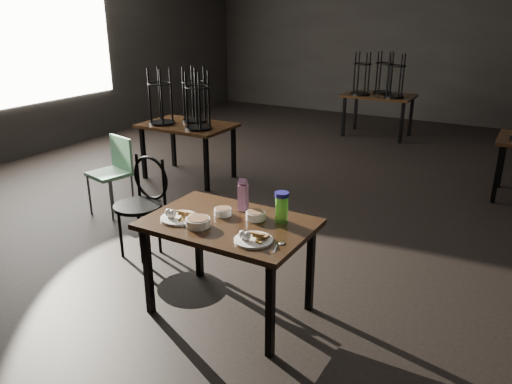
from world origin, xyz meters
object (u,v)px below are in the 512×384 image
Objects in this scene: main_table at (229,231)px; bentwood_chair at (143,198)px; school_chair at (114,168)px; water_bottle at (282,207)px; juice_carton at (243,196)px.

bentwood_chair is (-1.23, 0.44, -0.12)m from main_table.
main_table is 1.40× the size of school_chair.
main_table is 5.30× the size of water_bottle.
juice_carton is at bearing 171.49° from water_bottle.
juice_carton is 0.30× the size of school_chair.
school_chair is at bearing 161.03° from water_bottle.
school_chair is (-2.20, 0.83, -0.35)m from juice_carton.
main_table is 2.47m from school_chair.
school_chair is at bearing 151.23° from bentwood_chair.
bentwood_chair is (-1.56, 0.25, -0.32)m from water_bottle.
bentwood_chair is at bearing 160.32° from main_table.
school_chair is (-0.99, 0.63, -0.03)m from bentwood_chair.
juice_carton reaches higher than school_chair.
school_chair reaches higher than main_table.
juice_carton is 2.38m from school_chair.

